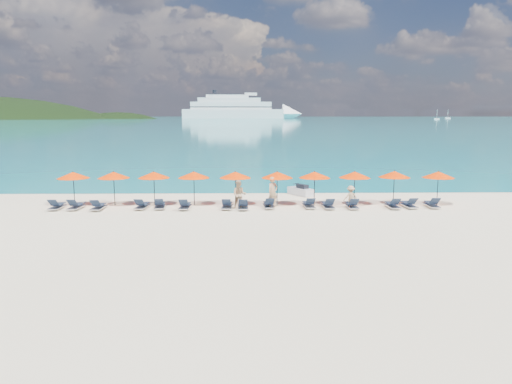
{
  "coord_description": "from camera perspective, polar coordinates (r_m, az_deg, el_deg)",
  "views": [
    {
      "loc": [
        -0.6,
        -27.27,
        5.97
      ],
      "look_at": [
        0.0,
        3.0,
        1.2
      ],
      "focal_mm": 35.0,
      "sensor_mm": 36.0,
      "label": 1
    }
  ],
  "objects": [
    {
      "name": "umbrella_0",
      "position": [
        34.46,
        -20.17,
        1.82
      ],
      "size": [
        2.1,
        2.1,
        2.28
      ],
      "color": "black",
      "rests_on": "ground"
    },
    {
      "name": "umbrella_3",
      "position": [
        32.8,
        -7.12,
        1.96
      ],
      "size": [
        2.1,
        2.1,
        2.28
      ],
      "color": "black",
      "rests_on": "ground"
    },
    {
      "name": "umbrella_1",
      "position": [
        33.74,
        -15.97,
        1.88
      ],
      "size": [
        2.1,
        2.1,
        2.28
      ],
      "color": "black",
      "rests_on": "ground"
    },
    {
      "name": "headland_small",
      "position": [
        607.36,
        -15.42,
        4.76
      ],
      "size": [
        162.0,
        126.0,
        85.5
      ],
      "color": "black",
      "rests_on": "ground"
    },
    {
      "name": "umbrella_5",
      "position": [
        32.54,
        2.44,
        1.97
      ],
      "size": [
        2.1,
        2.1,
        2.28
      ],
      "color": "black",
      "rests_on": "ground"
    },
    {
      "name": "lounger_12",
      "position": [
        32.88,
        15.33,
        -1.41
      ],
      "size": [
        0.68,
        1.72,
        0.66
      ],
      "rotation": [
        0.0,
        0.0,
        0.03
      ],
      "color": "silver",
      "rests_on": "ground"
    },
    {
      "name": "lounger_3",
      "position": [
        32.31,
        -12.91,
        -1.5
      ],
      "size": [
        0.77,
        1.75,
        0.66
      ],
      "rotation": [
        0.0,
        0.0,
        -0.09
      ],
      "color": "silver",
      "rests_on": "ground"
    },
    {
      "name": "lounger_13",
      "position": [
        33.35,
        17.08,
        -1.35
      ],
      "size": [
        0.75,
        1.74,
        0.66
      ],
      "rotation": [
        0.0,
        0.0,
        0.08
      ],
      "color": "silver",
      "rests_on": "ground"
    },
    {
      "name": "lounger_5",
      "position": [
        31.74,
        -8.13,
        -1.55
      ],
      "size": [
        0.67,
        1.72,
        0.66
      ],
      "rotation": [
        0.0,
        0.0,
        -0.03
      ],
      "color": "silver",
      "rests_on": "ground"
    },
    {
      "name": "umbrella_2",
      "position": [
        33.19,
        -11.6,
        1.93
      ],
      "size": [
        2.1,
        2.1,
        2.28
      ],
      "color": "black",
      "rests_on": "ground"
    },
    {
      "name": "lounger_7",
      "position": [
        31.39,
        -1.5,
        -1.58
      ],
      "size": [
        0.64,
        1.71,
        0.66
      ],
      "rotation": [
        0.0,
        0.0,
        0.01
      ],
      "color": "silver",
      "rests_on": "ground"
    },
    {
      "name": "lounger_8",
      "position": [
        31.81,
        1.46,
        -1.44
      ],
      "size": [
        0.74,
        1.74,
        0.66
      ],
      "rotation": [
        0.0,
        0.0,
        0.07
      ],
      "color": "silver",
      "rests_on": "ground"
    },
    {
      "name": "lounger_10",
      "position": [
        31.98,
        8.25,
        -1.47
      ],
      "size": [
        0.66,
        1.71,
        0.66
      ],
      "rotation": [
        0.0,
        0.0,
        0.02
      ],
      "color": "silver",
      "rests_on": "ground"
    },
    {
      "name": "lounger_14",
      "position": [
        33.89,
        19.47,
        -1.31
      ],
      "size": [
        0.68,
        1.72,
        0.66
      ],
      "rotation": [
        0.0,
        0.0,
        -0.03
      ],
      "color": "silver",
      "rests_on": "ground"
    },
    {
      "name": "beachgoer_b",
      "position": [
        31.45,
        -1.92,
        -0.32
      ],
      "size": [
        0.93,
        0.6,
        1.81
      ],
      "primitive_type": "imported",
      "rotation": [
        0.0,
        0.0,
        -0.11
      ],
      "color": "tan",
      "rests_on": "ground"
    },
    {
      "name": "beachgoer_a",
      "position": [
        31.96,
        1.93,
        -0.02
      ],
      "size": [
        0.86,
        0.8,
        1.98
      ],
      "primitive_type": "imported",
      "rotation": [
        0.0,
        0.0,
        0.61
      ],
      "color": "tan",
      "rests_on": "ground"
    },
    {
      "name": "sea",
      "position": [
        687.3,
        -1.09,
        8.45
      ],
      "size": [
        1600.0,
        1300.0,
        0.01
      ],
      "primitive_type": "cube",
      "color": "#1FA9B2",
      "rests_on": "ground"
    },
    {
      "name": "beachgoer_c",
      "position": [
        32.34,
        10.75,
        -0.55
      ],
      "size": [
        1.0,
        0.63,
        1.44
      ],
      "primitive_type": "imported",
      "rotation": [
        0.0,
        0.0,
        3.37
      ],
      "color": "tan",
      "rests_on": "ground"
    },
    {
      "name": "lounger_2",
      "position": [
        32.73,
        -17.57,
        -1.56
      ],
      "size": [
        0.67,
        1.72,
        0.66
      ],
      "rotation": [
        0.0,
        0.0,
        -0.03
      ],
      "color": "silver",
      "rests_on": "ground"
    },
    {
      "name": "lounger_1",
      "position": [
        33.33,
        -19.88,
        -1.49
      ],
      "size": [
        0.73,
        1.74,
        0.66
      ],
      "rotation": [
        0.0,
        0.0,
        -0.06
      ],
      "color": "silver",
      "rests_on": "ground"
    },
    {
      "name": "jetski",
      "position": [
        36.96,
        5.15,
        0.14
      ],
      "size": [
        1.88,
        2.35,
        0.8
      ],
      "rotation": [
        0.0,
        0.0,
        0.55
      ],
      "color": "silver",
      "rests_on": "ground"
    },
    {
      "name": "cruise_ship",
      "position": [
        627.99,
        -1.44,
        9.38
      ],
      "size": [
        149.9,
        30.5,
        41.47
      ],
      "rotation": [
        0.0,
        0.0,
        0.05
      ],
      "color": "silver",
      "rests_on": "ground"
    },
    {
      "name": "umbrella_8",
      "position": [
        34.08,
        15.54,
        1.96
      ],
      "size": [
        2.1,
        2.1,
        2.28
      ],
      "color": "black",
      "rests_on": "ground"
    },
    {
      "name": "lounger_4",
      "position": [
        32.18,
        -10.93,
        -1.48
      ],
      "size": [
        0.75,
        1.74,
        0.66
      ],
      "rotation": [
        0.0,
        0.0,
        0.08
      ],
      "color": "silver",
      "rests_on": "ground"
    },
    {
      "name": "lounger_11",
      "position": [
        32.21,
        10.92,
        -1.47
      ],
      "size": [
        0.63,
        1.7,
        0.66
      ],
      "rotation": [
        0.0,
        0.0,
        0.0
      ],
      "color": "silver",
      "rests_on": "ground"
    },
    {
      "name": "sailboat_near",
      "position": [
        543.4,
        19.95,
        7.89
      ],
      "size": [
        5.25,
        1.75,
        9.62
      ],
      "color": "silver",
      "rests_on": "ground"
    },
    {
      "name": "ground",
      "position": [
        27.92,
        0.12,
        -3.39
      ],
      "size": [
        1400.0,
        1400.0,
        0.0
      ],
      "primitive_type": "plane",
      "color": "beige"
    },
    {
      "name": "lounger_6",
      "position": [
        31.58,
        -3.33,
        -1.52
      ],
      "size": [
        0.68,
        1.72,
        0.66
      ],
      "rotation": [
        0.0,
        0.0,
        -0.04
      ],
      "color": "silver",
      "rests_on": "ground"
    },
    {
      "name": "umbrella_6",
      "position": [
        32.78,
        6.72,
        1.96
      ],
      "size": [
        2.1,
        2.1,
        2.28
      ],
      "color": "black",
      "rests_on": "ground"
    },
    {
      "name": "umbrella_7",
      "position": [
        33.23,
        11.23,
        1.95
      ],
      "size": [
        2.1,
        2.1,
        2.28
      ],
      "color": "black",
      "rests_on": "ground"
    },
    {
      "name": "lounger_9",
      "position": [
        32.01,
        6.05,
        -1.42
      ],
      "size": [
        0.72,
        1.73,
        0.66
      ],
      "rotation": [
        0.0,
        0.0,
        0.06
      ],
      "color": "silver",
      "rests_on": "ground"
    },
    {
      "name": "lounger_0",
      "position": [
        33.77,
        -21.81,
        -1.47
      ],
      "size": [
        0.66,
        1.71,
        0.66
      ],
      "rotation": [
        0.0,
        0.0,
        -0.02
      ],
      "color": "silver",
      "rests_on": "ground"
    },
    {
      "name": "umbrella_4",
      "position": [
        32.54,
        -2.38,
        1.97
      ],
      "size": [
        2.1,
        2.1,
        2.28
      ],
      "color": "black",
      "rests_on": "ground"
    },
    {
      "name": "sailboat_far",
      "position": [
        643.62,
        21.06,
        7.93
      ],
      "size": [
        6.2,
        2.07,
        11.37
      ],
      "color": "silver",
      "rests_on": "ground"
    },
    {
      "name": "umbrella_9",
      "position": [
        34.78,
        20.12,
        1.88
      ],
      "size": [
        2.1,
        2.1,
        2.28
      ],
      "color": "black",
      "rests_on": "ground"
    }
  ]
}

